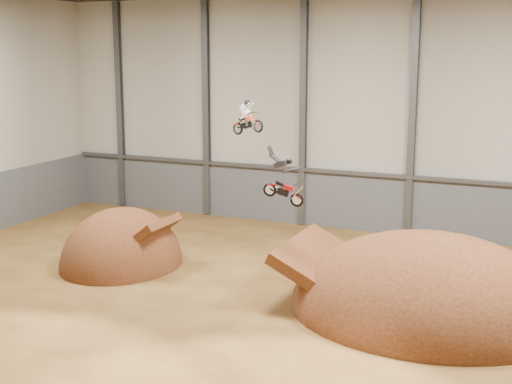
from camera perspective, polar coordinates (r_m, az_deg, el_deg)
floor at (r=30.70m, az=-0.06°, el=-9.47°), size 40.00×40.00×0.00m
back_wall at (r=42.99m, az=8.09°, el=6.10°), size 40.00×0.10×14.00m
lower_band_back at (r=43.70m, az=7.86°, el=-0.78°), size 39.80×0.18×3.50m
steel_rail at (r=43.21m, az=7.87°, el=1.51°), size 39.80×0.35×0.20m
steel_column_0 at (r=49.95m, az=-10.83°, el=6.76°), size 0.40×0.36×13.90m
steel_column_1 at (r=46.51m, az=-4.00°, el=6.59°), size 0.40×0.36×13.90m
steel_column_2 at (r=43.82m, az=3.79°, el=6.29°), size 0.40×0.36×13.90m
steel_column_3 at (r=42.02m, az=12.41°, el=5.82°), size 0.40×0.36×13.90m
takeoff_ramp at (r=37.43m, az=-10.66°, el=-5.76°), size 5.96×6.88×5.96m
landing_ramp at (r=31.39m, az=13.49°, el=-9.32°), size 11.66×10.31×6.72m
fmx_rider_a at (r=34.87m, az=-0.60°, el=6.15°), size 2.37×1.43×2.09m
fmx_rider_b at (r=30.42m, az=2.06°, el=1.23°), size 3.00×0.82×2.73m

